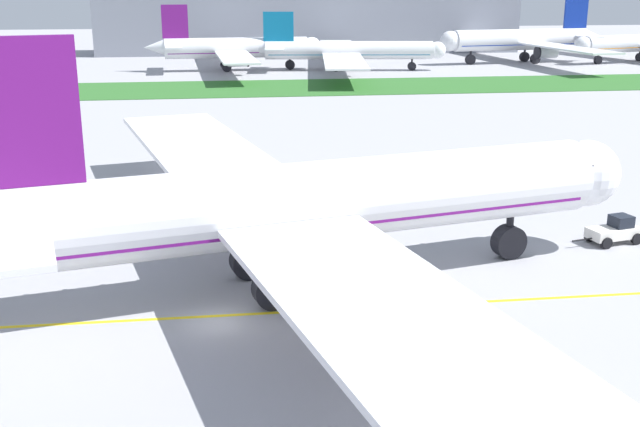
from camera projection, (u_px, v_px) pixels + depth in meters
ground_plane at (219, 323)px, 47.25m from camera, size 600.00×600.00×0.00m
apron_taxi_line at (219, 316)px, 48.20m from camera, size 280.00×0.36×0.01m
grass_median_strip at (214, 89)px, 147.69m from camera, size 320.00×24.00×0.10m
airliner_foreground at (297, 205)px, 51.06m from camera, size 49.75×79.70×16.82m
pushback_tug at (615, 231)px, 61.32m from camera, size 5.98×3.06×2.16m
ground_crew_marshaller_front at (508, 353)px, 41.28m from camera, size 0.50×0.42×1.61m
parked_airliner_far_left at (234, 48)px, 176.46m from camera, size 39.63×61.89×14.48m
parked_airliner_far_centre at (345, 51)px, 176.57m from camera, size 44.35×71.87×12.92m
parked_airliner_far_right at (523, 40)px, 192.41m from camera, size 43.36×67.79×16.20m
terminal_building at (309, 19)px, 221.64m from camera, size 116.09×20.00×18.00m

